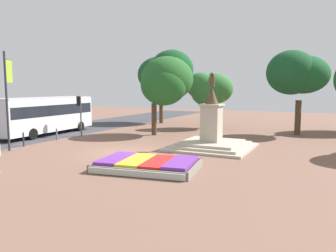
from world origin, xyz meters
The scene contains 13 objects.
ground_plane centered at (0.00, 0.00, 0.00)m, with size 83.10×83.10×0.00m, color brown.
street_asphalt_strip centered at (-11.33, 0.00, 0.01)m, with size 7.46×72.71×0.01m, color #3D3D42.
flower_planter centered at (3.50, -2.90, 0.23)m, with size 5.42×4.07×0.52m.
statue_monument centered at (4.50, 4.05, 0.84)m, with size 5.33×5.33×5.06m.
traffic_light_mid_block centered at (-7.23, 4.53, 2.33)m, with size 0.42×0.31×3.36m.
banner_pole centered at (-6.97, -2.55, 3.39)m, with size 0.18×0.73×6.35m.
city_bus centered at (-10.55, 3.95, 1.87)m, with size 2.95×9.87×3.24m.
kerb_bollard_mid_a centered at (-7.38, -1.11, 0.52)m, with size 0.12×0.12×1.00m.
kerb_bollard_mid_b centered at (-7.41, 2.02, 0.49)m, with size 0.14×0.14×0.93m.
park_tree_behind_statue centered at (-5.67, 17.56, 5.85)m, with size 6.69×4.75×8.42m.
park_tree_far_right centered at (0.58, 14.64, 3.96)m, with size 4.56×3.78×5.59m.
park_tree_street_side centered at (-1.12, 8.44, 4.61)m, with size 4.51×4.74×6.75m.
park_tree_distant centered at (8.99, 12.98, 5.23)m, with size 5.07×5.25×7.19m.
Camera 1 is at (11.46, -16.82, 4.03)m, focal length 35.00 mm.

